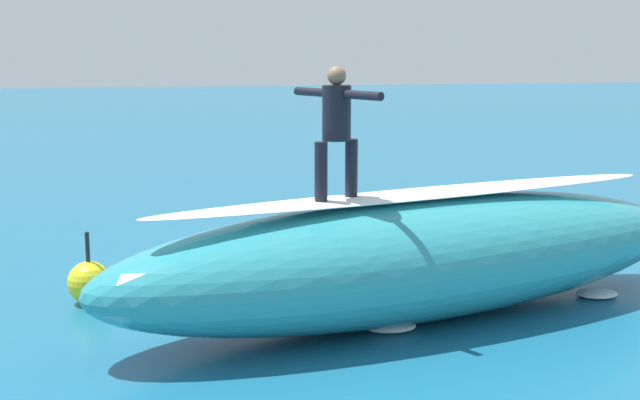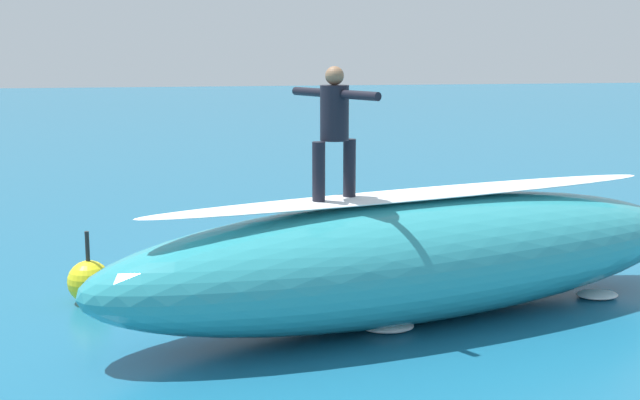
% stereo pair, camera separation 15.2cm
% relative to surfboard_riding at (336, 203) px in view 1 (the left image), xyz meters
% --- Properties ---
extents(ground_plane, '(120.00, 120.00, 0.00)m').
position_rel_surfboard_riding_xyz_m(ground_plane, '(-1.24, -2.97, -1.62)').
color(ground_plane, '#196084').
extents(wave_crest, '(8.99, 4.49, 1.59)m').
position_rel_surfboard_riding_xyz_m(wave_crest, '(-1.18, -0.33, -0.82)').
color(wave_crest, teal).
rests_on(wave_crest, ground_plane).
extents(wave_foam_lip, '(7.34, 2.76, 0.08)m').
position_rel_surfboard_riding_xyz_m(wave_foam_lip, '(-1.18, -0.33, 0.01)').
color(wave_foam_lip, white).
rests_on(wave_foam_lip, wave_crest).
extents(surfboard_riding, '(2.02, 1.39, 0.06)m').
position_rel_surfboard_riding_xyz_m(surfboard_riding, '(0.00, 0.00, 0.00)').
color(surfboard_riding, silver).
rests_on(surfboard_riding, wave_crest).
extents(surfer_riding, '(0.82, 1.39, 1.61)m').
position_rel_surfboard_riding_xyz_m(surfer_riding, '(0.00, 0.00, 0.97)').
color(surfer_riding, black).
rests_on(surfer_riding, surfboard_riding).
extents(surfboard_paddling, '(1.98, 0.73, 0.07)m').
position_rel_surfboard_riding_xyz_m(surfboard_paddling, '(-0.43, -4.26, -1.58)').
color(surfboard_paddling, silver).
rests_on(surfboard_paddling, ground_plane).
extents(surfer_paddling, '(1.74, 0.46, 0.31)m').
position_rel_surfboard_riding_xyz_m(surfer_paddling, '(-0.56, -4.25, -1.41)').
color(surfer_paddling, black).
rests_on(surfer_paddling, surfboard_paddling).
extents(buoy_marker, '(0.59, 0.59, 1.00)m').
position_rel_surfboard_riding_xyz_m(buoy_marker, '(3.09, -1.76, -1.32)').
color(buoy_marker, yellow).
rests_on(buoy_marker, ground_plane).
extents(foam_patch_near, '(0.60, 0.49, 0.09)m').
position_rel_surfboard_riding_xyz_m(foam_patch_near, '(-3.92, -0.70, -1.57)').
color(foam_patch_near, white).
rests_on(foam_patch_near, ground_plane).
extents(foam_patch_mid, '(0.71, 0.92, 0.09)m').
position_rel_surfboard_riding_xyz_m(foam_patch_mid, '(-0.01, -4.93, -1.57)').
color(foam_patch_mid, white).
rests_on(foam_patch_mid, ground_plane).
extents(foam_patch_far, '(0.73, 0.58, 0.12)m').
position_rel_surfboard_riding_xyz_m(foam_patch_far, '(-0.65, 0.15, -1.56)').
color(foam_patch_far, white).
rests_on(foam_patch_far, ground_plane).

